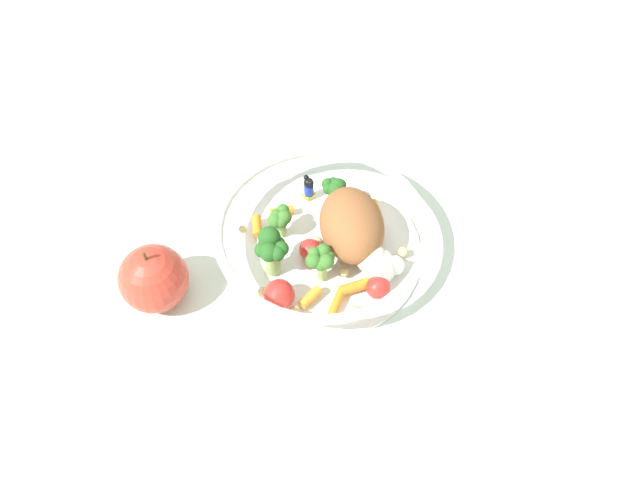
% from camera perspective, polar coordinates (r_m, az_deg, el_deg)
% --- Properties ---
extents(ground_plane, '(2.40, 2.40, 0.00)m').
position_cam_1_polar(ground_plane, '(0.75, -0.98, -0.39)').
color(ground_plane, silver).
extents(food_container, '(0.24, 0.24, 0.07)m').
position_cam_1_polar(food_container, '(0.72, 0.76, 0.12)').
color(food_container, white).
rests_on(food_container, ground_plane).
extents(loose_apple, '(0.07, 0.07, 0.09)m').
position_cam_1_polar(loose_apple, '(0.71, -14.52, -3.32)').
color(loose_apple, '#BC3828').
rests_on(loose_apple, ground_plane).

